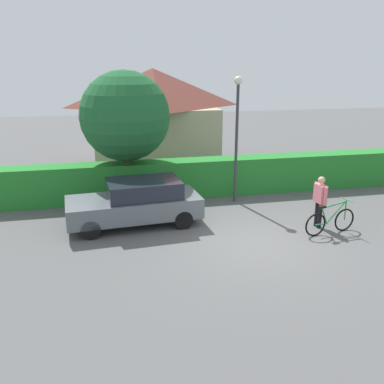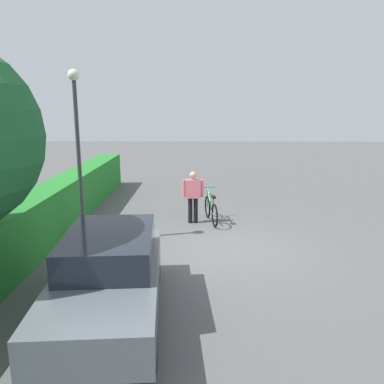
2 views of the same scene
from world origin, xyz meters
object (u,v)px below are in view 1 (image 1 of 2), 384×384
Objects in this scene: bicycle at (330,221)px; tree_kerbside at (125,116)px; person_rider at (320,198)px; street_lamp at (237,123)px; parked_car_near at (137,202)px.

tree_kerbside is at bearing 141.71° from bicycle.
person_rider is 6.93m from tree_kerbside.
person_rider is 3.81m from street_lamp.
street_lamp is at bearing 118.25° from bicycle.
parked_car_near is 2.40× the size of bicycle.
tree_kerbside is at bearing 144.95° from person_rider.
parked_car_near is 0.90× the size of tree_kerbside.
street_lamp is at bearing 22.62° from parked_car_near.
tree_kerbside reaches higher than person_rider.
tree_kerbside reaches higher than street_lamp.
bicycle is 0.39× the size of street_lamp.
bicycle is 7.47m from tree_kerbside.
person_rider reaches higher than bicycle.
person_rider is 0.36× the size of street_lamp.
person_rider is at bearing 99.08° from bicycle.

